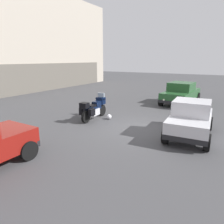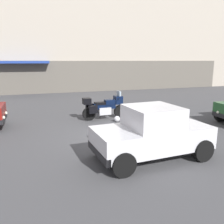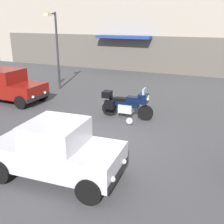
# 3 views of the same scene
# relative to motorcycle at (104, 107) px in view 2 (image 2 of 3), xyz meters

# --- Properties ---
(ground_plane) EXTENTS (80.00, 80.00, 0.00)m
(ground_plane) POSITION_rel_motorcycle_xyz_m (-0.20, -2.53, -0.62)
(ground_plane) COLOR #424244
(building_facade_rear) EXTENTS (34.99, 3.40, 10.10)m
(building_facade_rear) POSITION_rel_motorcycle_xyz_m (-0.20, 11.71, 4.38)
(building_facade_rear) COLOR #A89E8E
(building_facade_rear) RESTS_ON ground
(motorcycle) EXTENTS (2.26, 0.77, 1.36)m
(motorcycle) POSITION_rel_motorcycle_xyz_m (0.00, 0.00, 0.00)
(motorcycle) COLOR black
(motorcycle) RESTS_ON ground
(helmet) EXTENTS (0.28, 0.28, 0.28)m
(helmet) POSITION_rel_motorcycle_xyz_m (0.42, -0.71, -0.48)
(helmet) COLOR silver
(helmet) RESTS_ON ground
(car_compact_side) EXTENTS (3.55, 1.90, 1.56)m
(car_compact_side) POSITION_rel_motorcycle_xyz_m (-0.03, -5.01, 0.15)
(car_compact_side) COLOR silver
(car_compact_side) RESTS_ON ground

